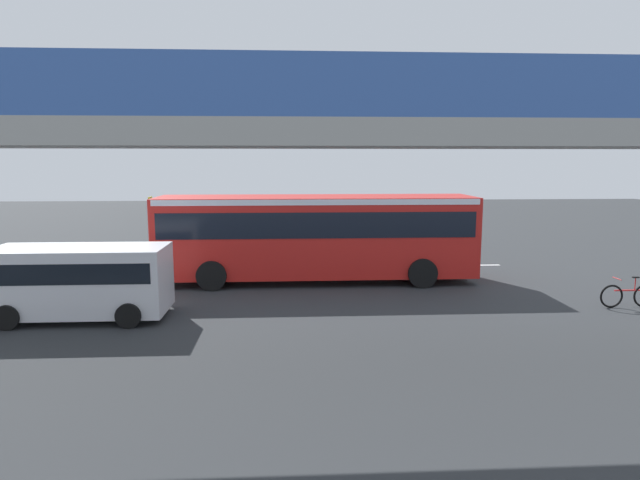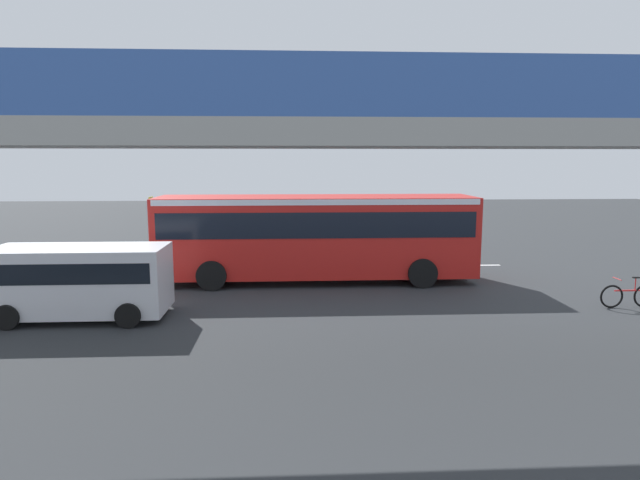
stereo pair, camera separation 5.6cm
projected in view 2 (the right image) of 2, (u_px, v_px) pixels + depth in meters
ground at (290, 278)px, 20.56m from camera, size 80.00×80.00×0.00m
city_bus at (316, 231)px, 19.75m from camera, size 11.54×2.85×3.15m
parked_van at (80, 277)px, 15.14m from camera, size 4.80×2.17×2.05m
bicycle_red at (628, 296)px, 16.32m from camera, size 1.77×0.44×0.96m
pedestrian at (265, 245)px, 22.88m from camera, size 0.38×0.38×1.79m
traffic_sign at (151, 217)px, 24.60m from camera, size 0.08×0.60×2.80m
lane_dash_leftmost at (477, 265)px, 22.97m from camera, size 2.00×0.20×0.01m
lane_dash_left at (384, 266)px, 22.75m from camera, size 2.00×0.20×0.01m
lane_dash_centre at (290, 267)px, 22.54m from camera, size 2.00×0.20×0.01m
lane_dash_right at (194, 268)px, 22.33m from camera, size 2.00×0.20×0.01m
lane_dash_rightmost at (96, 269)px, 22.12m from camera, size 2.00×0.20×0.01m
pedestrian_overpass at (287, 153)px, 10.67m from camera, size 25.01×2.60×6.31m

